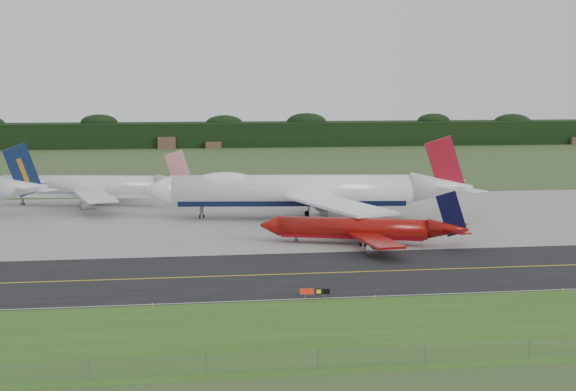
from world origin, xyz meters
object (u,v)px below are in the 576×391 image
at_px(taxiway_sign, 315,292).
at_px(jet_ba_747, 304,191).
at_px(jet_star_tail, 91,187).
at_px(jet_red_737, 364,229).

bearing_deg(taxiway_sign, jet_ba_747, 82.37).
bearing_deg(jet_star_tail, taxiway_sign, -66.79).
xyz_separation_m(jet_ba_747, taxiway_sign, (-9.26, -69.08, -5.48)).
bearing_deg(jet_red_737, taxiway_sign, -112.92).
distance_m(jet_ba_747, taxiway_sign, 69.91).
bearing_deg(jet_ba_747, jet_red_737, -77.86).
relative_size(jet_star_tail, taxiway_sign, 12.69).
bearing_deg(jet_star_tail, jet_red_737, -45.48).
xyz_separation_m(jet_ba_747, jet_star_tail, (-50.38, 26.81, -1.68)).
xyz_separation_m(jet_ba_747, jet_red_737, (6.73, -31.27, -3.50)).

